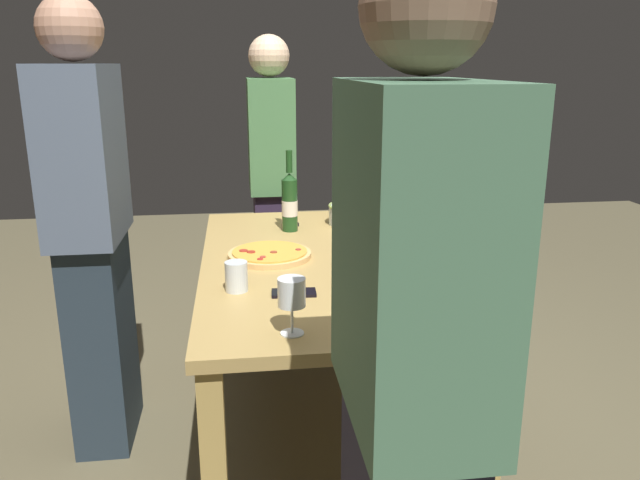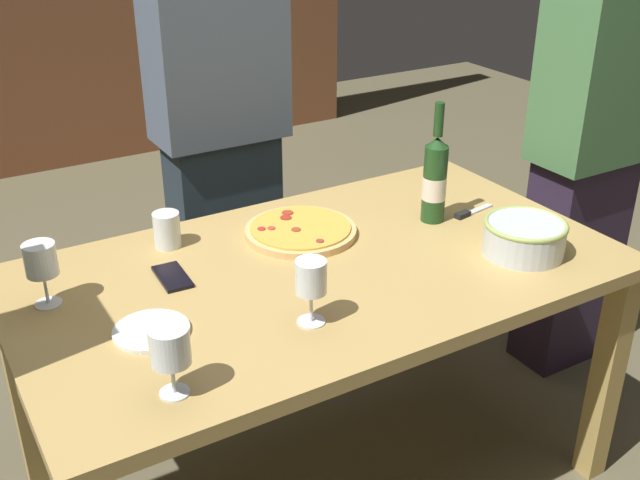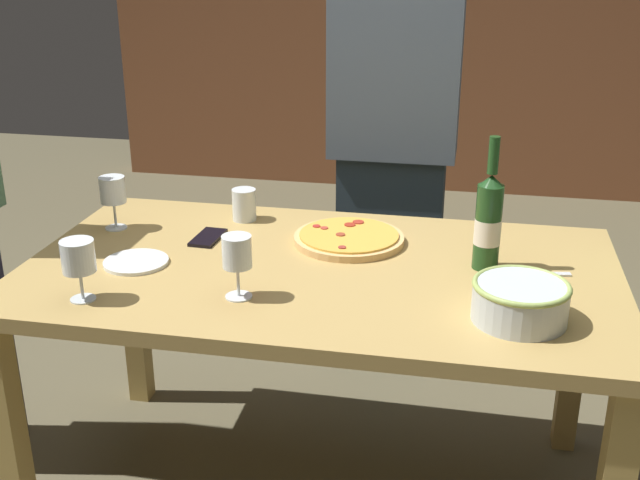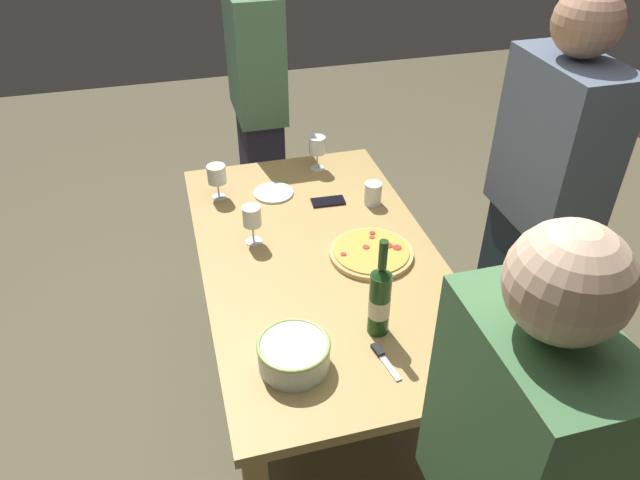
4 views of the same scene
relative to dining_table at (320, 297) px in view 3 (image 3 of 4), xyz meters
name	(u,v)px [view 3 (image 3 of 4)]	position (x,y,z in m)	size (l,w,h in m)	color
dining_table	(320,297)	(0.00, 0.00, 0.00)	(1.60, 0.90, 0.75)	tan
pizza	(349,238)	(0.05, 0.19, 0.11)	(0.32, 0.32, 0.03)	#E2AF6C
serving_bowl	(520,300)	(0.52, -0.22, 0.14)	(0.23, 0.23, 0.09)	silver
wine_bottle	(488,221)	(0.44, 0.08, 0.23)	(0.07, 0.07, 0.36)	#1C421B
wine_glass_near_pizza	(78,259)	(-0.53, -0.32, 0.20)	(0.08, 0.08, 0.16)	white
wine_glass_by_bottle	(113,193)	(-0.67, 0.17, 0.21)	(0.08, 0.08, 0.16)	white
wine_glass_far_left	(237,255)	(-0.16, -0.23, 0.21)	(0.07, 0.07, 0.16)	white
cup_amber	(244,205)	(-0.31, 0.32, 0.14)	(0.07, 0.07, 0.10)	white
side_plate	(136,262)	(-0.50, -0.08, 0.10)	(0.18, 0.18, 0.01)	white
cell_phone	(208,238)	(-0.36, 0.13, 0.10)	(0.07, 0.14, 0.01)	black
pizza_knife	(532,273)	(0.56, 0.05, 0.10)	(0.16, 0.05, 0.02)	silver
person_guest_right	(393,148)	(0.10, 0.86, 0.21)	(0.45, 0.24, 1.71)	#24313C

